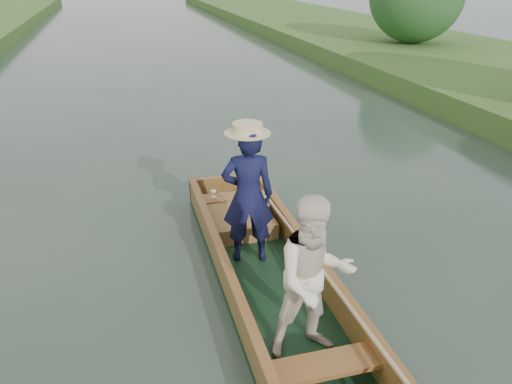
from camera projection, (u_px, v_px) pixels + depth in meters
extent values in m
plane|color=#283D30|center=(270.00, 287.00, 5.76)|extent=(120.00, 120.00, 0.00)
cylinder|color=#47331E|center=(412.00, 33.00, 19.42)|extent=(0.44, 0.44, 2.00)
sphere|color=#214C1E|center=(425.00, 4.00, 19.41)|extent=(2.20, 2.20, 2.20)
cube|color=black|center=(270.00, 285.00, 5.75)|extent=(1.10, 5.00, 0.08)
cube|color=olive|center=(226.00, 277.00, 5.54)|extent=(0.08, 5.00, 0.32)
cube|color=olive|center=(312.00, 263.00, 5.79)|extent=(0.08, 5.00, 0.32)
cube|color=olive|center=(225.00, 186.00, 7.82)|extent=(1.10, 0.08, 0.32)
cube|color=olive|center=(226.00, 263.00, 5.47)|extent=(0.10, 5.00, 0.04)
cube|color=olive|center=(313.00, 250.00, 5.71)|extent=(0.10, 5.00, 0.04)
cube|color=olive|center=(233.00, 197.00, 7.31)|extent=(0.94, 0.30, 0.05)
cube|color=olive|center=(324.00, 365.00, 4.23)|extent=(0.94, 0.30, 0.05)
imported|color=#111236|center=(248.00, 196.00, 5.84)|extent=(0.67, 0.50, 1.69)
cylinder|color=beige|center=(247.00, 130.00, 5.51)|extent=(0.52, 0.52, 0.12)
imported|color=#F3E4CE|center=(314.00, 279.00, 4.40)|extent=(0.77, 0.60, 1.58)
cube|color=#AB5437|center=(239.00, 221.00, 6.86)|extent=(0.85, 0.90, 0.22)
sphere|color=tan|center=(260.00, 207.00, 6.75)|extent=(0.19, 0.19, 0.19)
sphere|color=tan|center=(261.00, 198.00, 6.68)|extent=(0.14, 0.14, 0.14)
sphere|color=tan|center=(257.00, 194.00, 6.64)|extent=(0.05, 0.05, 0.05)
sphere|color=tan|center=(264.00, 193.00, 6.66)|extent=(0.05, 0.05, 0.05)
sphere|color=tan|center=(262.00, 201.00, 6.63)|extent=(0.06, 0.06, 0.06)
sphere|color=tan|center=(255.00, 207.00, 6.70)|extent=(0.07, 0.07, 0.07)
sphere|color=tan|center=(267.00, 205.00, 6.74)|extent=(0.07, 0.07, 0.07)
sphere|color=tan|center=(257.00, 214.00, 6.74)|extent=(0.08, 0.08, 0.08)
sphere|color=tan|center=(264.00, 213.00, 6.77)|extent=(0.08, 0.08, 0.08)
cylinder|color=silver|center=(213.00, 197.00, 7.22)|extent=(0.07, 0.07, 0.01)
cylinder|color=silver|center=(213.00, 195.00, 7.21)|extent=(0.01, 0.01, 0.08)
ellipsoid|color=silver|center=(213.00, 191.00, 7.19)|extent=(0.09, 0.09, 0.05)
cylinder|color=tan|center=(321.00, 269.00, 5.29)|extent=(0.04, 4.46, 0.20)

